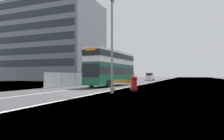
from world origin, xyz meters
name	(u,v)px	position (x,y,z in m)	size (l,w,h in m)	color
ground	(89,93)	(0.51, 0.12, -0.05)	(140.00, 280.00, 0.10)	#38383A
double_decker_bus	(112,68)	(-1.37, 10.57, 2.64)	(3.41, 11.73, 4.97)	#145638
lamppost_foreground	(112,48)	(2.72, 0.15, 3.92)	(0.29, 0.70, 8.30)	gray
red_pillar_postbox	(134,82)	(3.99, 2.84, 0.86)	(0.62, 0.62, 1.57)	black
roadworks_barrier	(122,83)	(2.27, 4.33, 0.69)	(1.98, 0.56, 1.08)	orange
construction_site_fence	(81,79)	(-6.71, 11.07, 0.93)	(0.44, 17.20, 1.95)	#A8AAAD
car_oncoming_near	(130,78)	(-4.49, 30.45, 0.96)	(2.09, 4.14, 2.04)	slate
car_receding_mid	(150,77)	(-1.05, 38.14, 1.00)	(1.90, 4.22, 2.12)	silver
bare_tree_far_verge_near	(90,73)	(-11.48, 22.97, 2.00)	(2.18, 2.71, 4.06)	#4C3D2D
backdrop_office_block	(53,43)	(-29.72, 33.83, 11.46)	(27.84, 17.97, 22.92)	gray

